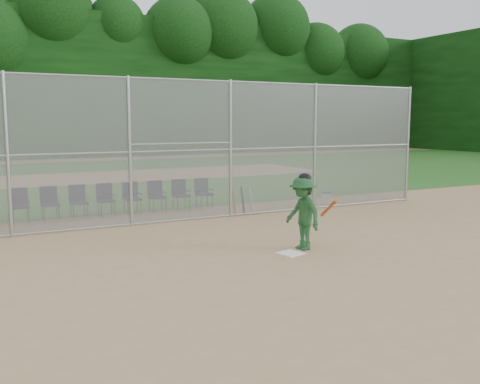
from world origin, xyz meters
name	(u,v)px	position (x,y,z in m)	size (l,w,h in m)	color
ground	(296,259)	(0.00, 0.00, 0.00)	(100.00, 100.00, 0.00)	tan
grass_strip	(96,177)	(0.00, 18.00, 0.01)	(100.00, 100.00, 0.00)	#245D1B
dirt_patch_far	(96,177)	(0.00, 18.00, 0.01)	(24.00, 24.00, 0.00)	tan
backstop_fence	(199,148)	(0.00, 5.00, 2.07)	(16.09, 0.09, 4.00)	gray
treeline	(84,69)	(0.00, 20.00, 5.50)	(81.00, 60.00, 11.00)	black
home_plate	(290,253)	(0.14, 0.43, 0.01)	(0.47, 0.47, 0.02)	white
batter_at_plate	(303,213)	(0.59, 0.65, 0.82)	(0.86, 1.32, 1.71)	#1F4D26
water_cooler	(326,198)	(5.04, 5.71, 0.21)	(0.33, 0.33, 0.42)	white
spare_bats	(243,201)	(1.51, 5.20, 0.42)	(0.66, 0.31, 0.84)	#D84C14
chair_1	(20,206)	(-4.62, 6.88, 0.48)	(0.54, 0.52, 0.96)	#0F0E33
chair_2	(50,204)	(-3.82, 6.88, 0.48)	(0.54, 0.52, 0.96)	#0F0E33
chair_3	(79,202)	(-3.02, 6.88, 0.48)	(0.54, 0.52, 0.96)	#0F0E33
chair_4	(106,200)	(-2.22, 6.88, 0.48)	(0.54, 0.52, 0.96)	#0F0E33
chair_5	(132,198)	(-1.42, 6.88, 0.48)	(0.54, 0.52, 0.96)	#0F0E33
chair_6	(157,196)	(-0.62, 6.88, 0.48)	(0.54, 0.52, 0.96)	#0F0E33
chair_7	(181,195)	(0.18, 6.88, 0.48)	(0.54, 0.52, 0.96)	#0F0E33
chair_8	(204,193)	(0.98, 6.88, 0.48)	(0.54, 0.52, 0.96)	#0F0E33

